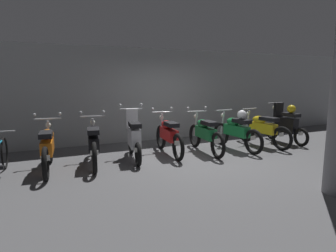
{
  "coord_description": "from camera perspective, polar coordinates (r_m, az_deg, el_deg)",
  "views": [
    {
      "loc": [
        -3.4,
        -5.99,
        1.87
      ],
      "look_at": [
        -0.55,
        0.44,
        0.75
      ],
      "focal_mm": 31.23,
      "sensor_mm": 36.0,
      "label": 1
    }
  ],
  "objects": [
    {
      "name": "bicycle",
      "position": [
        6.57,
        -30.0,
        -5.46
      ],
      "size": [
        0.5,
        1.73,
        0.89
      ],
      "color": "black",
      "rests_on": "ground"
    },
    {
      "name": "motorbike_slot_6",
      "position": [
        8.7,
        17.94,
        -0.52
      ],
      "size": [
        0.56,
        1.95,
        1.03
      ],
      "color": "black",
      "rests_on": "ground"
    },
    {
      "name": "motorbike_slot_5",
      "position": [
        8.06,
        13.19,
        -0.78
      ],
      "size": [
        0.56,
        1.95,
        1.08
      ],
      "color": "black",
      "rests_on": "ground"
    },
    {
      "name": "motorbike_slot_1",
      "position": [
        6.65,
        -14.31,
        -3.18
      ],
      "size": [
        0.58,
        1.94,
        1.15
      ],
      "color": "black",
      "rests_on": "ground"
    },
    {
      "name": "ground_plane",
      "position": [
        7.13,
        5.54,
        -6.18
      ],
      "size": [
        80.0,
        80.0,
        0.0
      ],
      "primitive_type": "plane",
      "color": "#4C4C4F"
    },
    {
      "name": "motorbike_slot_4",
      "position": [
        7.59,
        7.24,
        -1.47
      ],
      "size": [
        0.59,
        1.95,
        1.15
      ],
      "color": "black",
      "rests_on": "ground"
    },
    {
      "name": "back_wall",
      "position": [
        9.23,
        -2.24,
        6.14
      ],
      "size": [
        16.0,
        0.3,
        2.81
      ],
      "primitive_type": "cube",
      "color": "gray",
      "rests_on": "ground"
    },
    {
      "name": "motorbike_slot_3",
      "position": [
        7.34,
        0.1,
        -1.76
      ],
      "size": [
        0.59,
        1.95,
        1.15
      ],
      "color": "black",
      "rests_on": "ground"
    },
    {
      "name": "motorbike_slot_2",
      "position": [
        6.92,
        -6.68,
        -2.19
      ],
      "size": [
        0.58,
        1.67,
        1.29
      ],
      "color": "black",
      "rests_on": "ground"
    },
    {
      "name": "motorbike_slot_7",
      "position": [
        9.39,
        21.98,
        0.41
      ],
      "size": [
        0.56,
        1.68,
        1.18
      ],
      "color": "black",
      "rests_on": "ground"
    },
    {
      "name": "motorbike_slot_0",
      "position": [
        6.53,
        -22.46,
        -3.82
      ],
      "size": [
        0.59,
        1.95,
        1.15
      ],
      "color": "black",
      "rests_on": "ground"
    }
  ]
}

